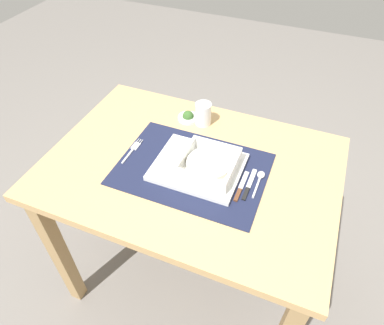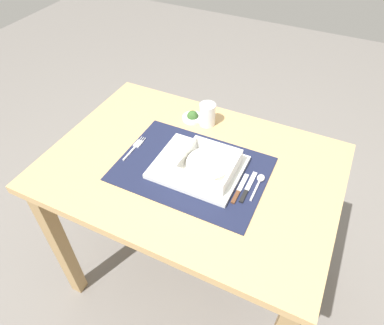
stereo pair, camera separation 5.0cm
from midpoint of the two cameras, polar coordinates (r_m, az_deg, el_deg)
The scene contains 11 objects.
ground_plane at distance 1.72m, azimuth -1.01°, elevation -17.53°, with size 6.00×6.00×0.00m, color slate.
dining_table at distance 1.22m, azimuth -1.36°, elevation -3.94°, with size 0.96×0.68×0.71m.
placemat at distance 1.13m, azimuth -1.27°, elevation -1.06°, with size 0.48×0.34×0.00m, color #191E38.
serving_plate at distance 1.12m, azimuth -0.27°, elevation -0.75°, with size 0.28×0.23×0.02m, color white.
porridge_bowl at distance 1.09m, azimuth 1.43°, elevation -0.44°, with size 0.17×0.17×0.05m.
fork at distance 1.21m, azimuth -10.82°, elevation 2.18°, with size 0.02×0.13×0.00m.
spoon at distance 1.11m, azimuth 9.90°, elevation -2.48°, with size 0.02×0.12×0.01m.
butter_knife at distance 1.08m, azimuth 8.02°, elevation -3.91°, with size 0.01×0.14×0.01m.
bread_knife at distance 1.07m, azimuth 6.70°, elevation -4.20°, with size 0.01×0.13×0.01m.
drinking_glass at distance 1.29m, azimuth 0.74°, elevation 7.82°, with size 0.06×0.06×0.09m.
condiment_saucer at distance 1.33m, azimuth -1.75°, elevation 7.50°, with size 0.08×0.08×0.04m.
Camera 1 is at (0.31, -0.75, 1.52)m, focal length 32.31 mm.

